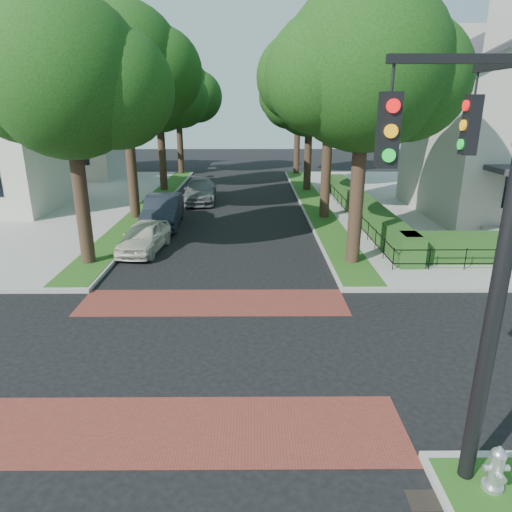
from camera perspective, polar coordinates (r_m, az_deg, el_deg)
The scene contains 22 objects.
ground at distance 12.80m, azimuth -6.54°, elevation -11.67°, with size 120.00×120.00×0.00m, color black.
crosswalk_far at distance 15.64m, azimuth -5.34°, elevation -5.78°, with size 9.00×2.20×0.01m, color maroon.
crosswalk_near at distance 10.17m, azimuth -8.50°, elevation -20.68°, with size 9.00×2.20×0.01m, color maroon.
storm_drain at distance 9.24m, azimuth 20.58°, elevation -26.69°, with size 0.65×0.45×0.01m, color black.
grass_strip_ne at distance 31.01m, azimuth 7.18°, elevation 6.66°, with size 1.60×29.80×0.02m, color #1D4D16.
grass_strip_nw at distance 31.48m, azimuth -12.84°, elevation 6.52°, with size 1.60×29.80×0.02m, color #1D4D16.
tree_right_near at distance 18.78m, azimuth 13.70°, elevation 21.70°, with size 7.75×6.67×10.66m.
tree_right_mid at distance 26.65m, azimuth 9.49°, elevation 21.60°, with size 8.25×7.09×11.22m.
tree_right_far at distance 35.49m, azimuth 6.88°, elevation 19.10°, with size 7.25×6.23×9.74m.
tree_right_back at distance 44.45m, azimuth 5.42°, elevation 19.44°, with size 7.50×6.45×10.20m.
tree_left_near at distance 19.47m, azimuth -22.02°, elevation 19.74°, with size 7.50×6.45×10.20m.
tree_left_mid at distance 27.18m, azimuth -15.92°, elevation 21.87°, with size 8.00×6.88×11.48m.
tree_left_far at distance 35.88m, azimuth -11.90°, elevation 19.18°, with size 7.00×6.02×9.86m.
tree_left_back at distance 44.77m, azimuth -9.59°, elevation 19.45°, with size 7.75×6.66×10.44m.
hedge_main_road at distance 27.36m, azimuth 13.12°, elevation 6.01°, with size 1.00×18.00×1.20m, color #234919.
fence_main_road at distance 27.22m, azimuth 11.45°, elevation 5.74°, with size 0.06×18.00×0.90m, color black, non-canonical shape.
house_left_far at distance 46.21m, azimuth -22.60°, elevation 15.37°, with size 10.00×9.00×10.14m.
traffic_signal at distance 7.67m, azimuth 27.11°, elevation 3.72°, with size 2.17×2.00×8.00m.
parked_car_front at distance 21.34m, azimuth -13.80°, elevation 2.36°, with size 1.63×4.05×1.38m, color silver.
parked_car_middle at distance 25.69m, azimuth -11.54°, elevation 5.57°, with size 1.80×5.17×1.70m, color black.
parked_car_rear at distance 31.85m, azimuth -7.02°, elevation 8.06°, with size 2.11×5.18×1.50m, color slate.
fire_hydrant at distance 9.36m, azimuth 27.79°, elevation -22.56°, with size 0.45×0.45×0.87m.
Camera 1 is at (1.36, -11.01, 6.38)m, focal length 32.00 mm.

